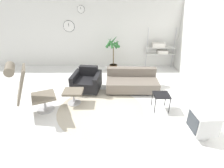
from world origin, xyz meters
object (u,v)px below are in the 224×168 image
ottoman (73,94)px  couch_low (132,82)px  armchair_red (87,82)px  crt_television (203,124)px  lounge_chair (26,86)px  shelf_unit (160,49)px  potted_plant (113,54)px  side_table (161,96)px

ottoman → couch_low: couch_low is taller
armchair_red → ottoman: bearing=79.8°
armchair_red → crt_television: armchair_red is taller
lounge_chair → armchair_red: 1.83m
shelf_unit → armchair_red: bearing=-144.7°
couch_low → potted_plant: 1.71m
couch_low → potted_plant: (-0.57, 1.55, 0.45)m
lounge_chair → side_table: (3.25, 0.15, -0.38)m
ottoman → potted_plant: (1.09, 2.39, 0.38)m
side_table → potted_plant: bearing=114.0°
crt_television → potted_plant: potted_plant is taller
armchair_red → couch_low: armchair_red is taller
couch_low → shelf_unit: 2.36m
ottoman → potted_plant: 2.66m
lounge_chair → crt_television: (3.86, -0.83, -0.46)m
lounge_chair → crt_television: size_ratio=2.34×
armchair_red → potted_plant: (0.84, 1.57, 0.41)m
couch_low → side_table: (0.62, -1.14, 0.16)m
lounge_chair → couch_low: (2.63, 1.29, -0.54)m
couch_low → armchair_red: bearing=1.9°
crt_television → side_table: bearing=28.5°
lounge_chair → armchair_red: bearing=111.1°
lounge_chair → ottoman: bearing=90.0°
shelf_unit → side_table: bearing=-102.6°
lounge_chair → shelf_unit: shelf_unit is taller
crt_television → shelf_unit: size_ratio=0.35×
shelf_unit → potted_plant: bearing=-169.7°
lounge_chair → ottoman: (0.96, 0.45, -0.47)m
side_table → shelf_unit: (0.67, 3.02, 0.42)m
side_table → ottoman: bearing=172.7°
lounge_chair → couch_low: size_ratio=0.84×
couch_low → shelf_unit: (1.30, 1.88, 0.58)m
couch_low → side_table: couch_low is taller
ottoman → couch_low: size_ratio=0.32×
side_table → potted_plant: size_ratio=0.32×
side_table → crt_television: (0.61, -0.98, -0.08)m
side_table → shelf_unit: size_ratio=0.27×
ottoman → armchair_red: armchair_red is taller
ottoman → crt_television: crt_television is taller
lounge_chair → potted_plant: bearing=119.2°
side_table → crt_television: size_ratio=0.78×
couch_low → potted_plant: bearing=-68.9°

